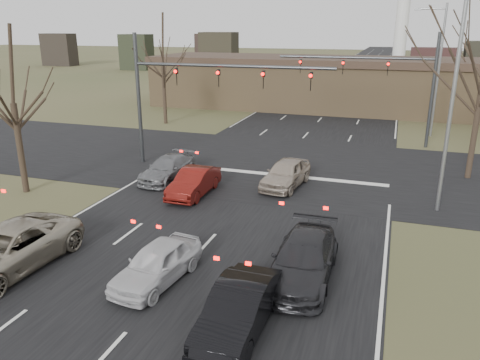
# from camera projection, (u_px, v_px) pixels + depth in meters

# --- Properties ---
(ground) EXTENTS (360.00, 360.00, 0.00)m
(ground) POSITION_uv_depth(u_px,v_px,m) (172.00, 283.00, 15.93)
(ground) COLOR #3E4625
(ground) RESTS_ON ground
(road_main) EXTENTS (14.00, 300.00, 0.02)m
(road_main) POSITION_uv_depth(u_px,v_px,m) (351.00, 85.00, 69.99)
(road_main) COLOR black
(road_main) RESTS_ON ground
(road_cross) EXTENTS (200.00, 14.00, 0.02)m
(road_cross) POSITION_uv_depth(u_px,v_px,m) (278.00, 165.00, 29.44)
(road_cross) COLOR black
(road_cross) RESTS_ON ground
(building) EXTENTS (42.40, 10.40, 5.30)m
(building) POSITION_uv_depth(u_px,v_px,m) (351.00, 84.00, 48.74)
(building) COLOR olive
(building) RESTS_ON ground
(mast_arm_near) EXTENTS (12.12, 0.24, 8.00)m
(mast_arm_near) POSITION_uv_depth(u_px,v_px,m) (186.00, 84.00, 27.64)
(mast_arm_near) COLOR #383A3D
(mast_arm_near) RESTS_ON ground
(mast_arm_far) EXTENTS (11.12, 0.24, 8.00)m
(mast_arm_far) POSITION_uv_depth(u_px,v_px,m) (392.00, 76.00, 33.23)
(mast_arm_far) COLOR #383A3D
(mast_arm_far) RESTS_ON ground
(streetlight_right_near) EXTENTS (2.34, 0.25, 10.00)m
(streetlight_right_near) POSITION_uv_depth(u_px,v_px,m) (449.00, 92.00, 20.54)
(streetlight_right_near) COLOR gray
(streetlight_right_near) RESTS_ON ground
(streetlight_right_far) EXTENTS (2.34, 0.25, 10.00)m
(streetlight_right_far) POSITION_uv_depth(u_px,v_px,m) (437.00, 64.00, 35.71)
(streetlight_right_far) COLOR gray
(streetlight_right_far) RESTS_ON ground
(tree_left_near) EXTENTS (5.10, 5.10, 8.50)m
(tree_left_near) POSITION_uv_depth(u_px,v_px,m) (7.00, 64.00, 22.75)
(tree_left_near) COLOR black
(tree_left_near) RESTS_ON ground
(tree_left_far) EXTENTS (5.70, 5.70, 9.50)m
(tree_left_far) POSITION_uv_depth(u_px,v_px,m) (162.00, 39.00, 40.08)
(tree_left_far) COLOR black
(tree_left_far) RESTS_ON ground
(car_silver_suv) EXTENTS (2.93, 5.85, 1.59)m
(car_silver_suv) POSITION_uv_depth(u_px,v_px,m) (6.00, 249.00, 16.58)
(car_silver_suv) COLOR #A49984
(car_silver_suv) RESTS_ON ground
(car_white_sedan) EXTENTS (2.07, 4.14, 1.35)m
(car_white_sedan) POSITION_uv_depth(u_px,v_px,m) (157.00, 263.00, 15.84)
(car_white_sedan) COLOR silver
(car_white_sedan) RESTS_ON ground
(car_black_hatch) EXTENTS (1.53, 4.27, 1.40)m
(car_black_hatch) POSITION_uv_depth(u_px,v_px,m) (238.00, 309.00, 13.23)
(car_black_hatch) COLOR black
(car_black_hatch) RESTS_ON ground
(car_charcoal_sedan) EXTENTS (2.09, 5.01, 1.45)m
(car_charcoal_sedan) POSITION_uv_depth(u_px,v_px,m) (303.00, 259.00, 16.01)
(car_charcoal_sedan) COLOR black
(car_charcoal_sedan) RESTS_ON ground
(car_grey_ahead) EXTENTS (2.05, 4.58, 1.30)m
(car_grey_ahead) POSITION_uv_depth(u_px,v_px,m) (168.00, 169.00, 26.54)
(car_grey_ahead) COLOR slate
(car_grey_ahead) RESTS_ON ground
(car_red_ahead) EXTENTS (1.47, 4.17, 1.37)m
(car_red_ahead) POSITION_uv_depth(u_px,v_px,m) (194.00, 182.00, 24.10)
(car_red_ahead) COLOR #5B110D
(car_red_ahead) RESTS_ON ground
(car_silver_ahead) EXTENTS (2.30, 4.57, 1.49)m
(car_silver_ahead) POSITION_uv_depth(u_px,v_px,m) (286.00, 173.00, 25.35)
(car_silver_ahead) COLOR #AD9E8C
(car_silver_ahead) RESTS_ON ground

